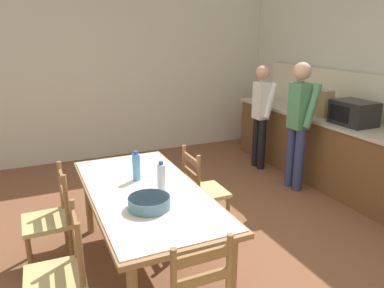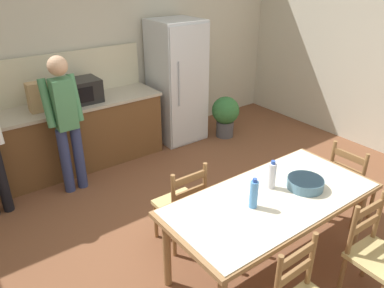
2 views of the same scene
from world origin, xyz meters
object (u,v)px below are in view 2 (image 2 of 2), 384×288
at_px(paper_bag, 38,97).
at_px(potted_plant, 225,114).
at_px(bottle_near_centre, 254,194).
at_px(bottle_off_centre, 272,175).
at_px(chair_side_far_left, 182,205).
at_px(dining_table, 272,205).
at_px(serving_bowl, 305,183).
at_px(chair_head_end, 350,183).
at_px(person_at_counter, 66,119).
at_px(refrigerator, 177,82).
at_px(microwave, 80,91).
at_px(chair_side_near_right, 375,254).

xyz_separation_m(paper_bag, potted_plant, (2.68, -0.44, -0.71)).
distance_m(bottle_near_centre, bottle_off_centre, 0.36).
bearing_deg(chair_side_far_left, potted_plant, -140.16).
xyz_separation_m(dining_table, bottle_near_centre, (-0.24, 0.00, 0.21)).
bearing_deg(chair_side_far_left, serving_bowl, 133.66).
bearing_deg(chair_head_end, bottle_near_centre, 89.46).
bearing_deg(potted_plant, serving_bowl, -116.91).
bearing_deg(person_at_counter, bottle_near_centre, -163.59).
xyz_separation_m(refrigerator, microwave, (-1.52, 0.02, 0.15)).
height_order(paper_bag, potted_plant, paper_bag).
distance_m(paper_bag, chair_side_far_left, 2.31).
relative_size(bottle_off_centre, chair_head_end, 0.30).
distance_m(refrigerator, bottle_off_centre, 2.88).
bearing_deg(bottle_off_centre, chair_side_near_right, -68.59).
xyz_separation_m(chair_side_near_right, potted_plant, (1.17, 3.18, -0.06)).
distance_m(chair_head_end, person_at_counter, 3.26).
xyz_separation_m(dining_table, person_at_counter, (-0.94, 2.36, 0.25)).
relative_size(chair_side_far_left, chair_head_end, 1.00).
height_order(dining_table, potted_plant, dining_table).
bearing_deg(chair_head_end, potted_plant, -8.70).
xyz_separation_m(serving_bowl, chair_side_near_right, (0.10, -0.68, -0.38)).
bearing_deg(dining_table, refrigerator, 71.22).
xyz_separation_m(bottle_near_centre, chair_side_near_right, (0.68, -0.75, -0.45)).
bearing_deg(microwave, chair_head_end, -57.99).
distance_m(microwave, paper_bag, 0.53).
relative_size(bottle_near_centre, serving_bowl, 0.84).
bearing_deg(dining_table, serving_bowl, -11.50).
height_order(refrigerator, serving_bowl, refrigerator).
bearing_deg(bottle_off_centre, chair_side_far_left, 129.88).
bearing_deg(microwave, person_at_counter, -127.13).
bearing_deg(microwave, paper_bag, -179.17).
xyz_separation_m(bottle_off_centre, chair_side_far_left, (-0.53, 0.63, -0.45)).
height_order(serving_bowl, potted_plant, serving_bowl).
xyz_separation_m(refrigerator, serving_bowl, (-0.64, -2.93, -0.10)).
height_order(dining_table, chair_side_near_right, chair_side_near_right).
relative_size(bottle_near_centre, chair_head_end, 0.30).
height_order(dining_table, serving_bowl, serving_bowl).
distance_m(serving_bowl, chair_side_far_left, 1.19).
height_order(bottle_near_centre, serving_bowl, bottle_near_centre).
height_order(chair_side_near_right, chair_head_end, same).
bearing_deg(refrigerator, bottle_off_centre, -107.69).
bearing_deg(chair_head_end, chair_side_near_right, 131.81).
distance_m(microwave, bottle_near_centre, 2.90).
distance_m(bottle_near_centre, person_at_counter, 2.46).
relative_size(bottle_near_centre, bottle_off_centre, 1.00).
bearing_deg(bottle_off_centre, paper_bag, 112.97).
bearing_deg(chair_head_end, chair_side_far_left, 65.57).
distance_m(paper_bag, person_at_counter, 0.55).
height_order(refrigerator, bottle_off_centre, refrigerator).
distance_m(bottle_off_centre, person_at_counter, 2.47).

